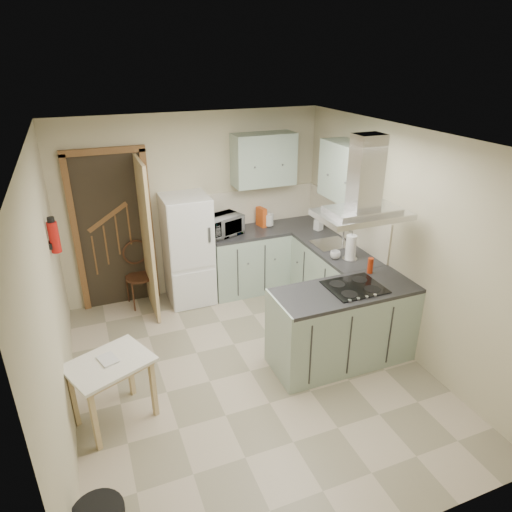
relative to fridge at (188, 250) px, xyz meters
name	(u,v)px	position (x,y,z in m)	size (l,w,h in m)	color
floor	(250,371)	(0.20, -1.80, -0.75)	(4.20, 4.20, 0.00)	#B5A48D
ceiling	(249,139)	(0.20, -1.80, 1.75)	(4.20, 4.20, 0.00)	silver
back_wall	(195,206)	(0.20, 0.30, 0.50)	(3.60, 3.60, 0.00)	#C2B996
left_wall	(51,302)	(-1.60, -1.80, 0.50)	(4.20, 4.20, 0.00)	#C2B996
right_wall	(400,242)	(2.00, -1.80, 0.50)	(4.20, 4.20, 0.00)	#C2B996
doorway	(114,231)	(-0.90, 0.27, 0.30)	(1.10, 0.12, 2.10)	brown
fridge	(188,250)	(0.00, 0.00, 0.00)	(0.60, 0.60, 1.50)	white
counter_back	(248,260)	(0.86, 0.00, -0.30)	(1.08, 0.60, 0.90)	#9EB2A0
counter_right	(322,270)	(1.70, -0.68, -0.30)	(0.60, 1.95, 0.90)	#9EB2A0
splashback	(260,205)	(1.16, 0.29, 0.40)	(1.68, 0.02, 0.50)	beige
wall_cabinet_back	(264,160)	(1.15, 0.12, 1.10)	(0.85, 0.35, 0.70)	#9EB2A0
wall_cabinet_right	(350,173)	(1.82, -0.95, 1.10)	(0.35, 0.90, 0.70)	#9EB2A0
peninsula	(343,325)	(1.22, -1.98, -0.30)	(1.55, 0.65, 0.90)	#9EB2A0
hob	(355,287)	(1.32, -1.98, 0.16)	(0.58, 0.50, 0.01)	black
extractor_hood	(362,214)	(1.32, -1.98, 0.97)	(0.90, 0.55, 0.10)	silver
sink	(331,244)	(1.70, -0.85, 0.16)	(0.45, 0.40, 0.01)	silver
fire_extinguisher	(54,237)	(-1.54, -0.90, 0.75)	(0.10, 0.10, 0.32)	#B2140F
drop_leaf_table	(113,391)	(-1.23, -2.00, -0.42)	(0.71, 0.53, 0.66)	#CEBF7E
bentwood_chair	(139,277)	(-0.66, 0.12, -0.34)	(0.36, 0.36, 0.81)	#4C1E19
microwave	(223,225)	(0.50, -0.01, 0.29)	(0.50, 0.34, 0.28)	black
kettle	(269,220)	(1.21, 0.06, 0.25)	(0.14, 0.14, 0.20)	silver
cereal_box	(261,217)	(1.11, 0.11, 0.29)	(0.07, 0.18, 0.27)	#D55019
soap_bottle	(319,223)	(1.80, -0.33, 0.26)	(0.10, 0.10, 0.22)	silver
paper_towel	(351,247)	(1.67, -1.34, 0.31)	(0.12, 0.12, 0.31)	silver
cup	(335,255)	(1.51, -1.26, 0.20)	(0.12, 0.12, 0.10)	silver
red_bottle	(370,266)	(1.68, -1.74, 0.24)	(0.06, 0.06, 0.18)	red
book	(100,359)	(-1.30, -1.99, -0.04)	(0.14, 0.20, 0.09)	#9F3535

